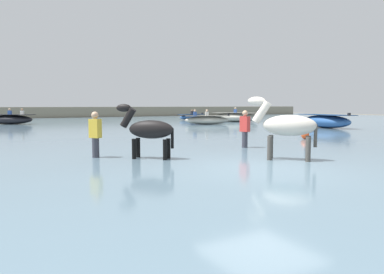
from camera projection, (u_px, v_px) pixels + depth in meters
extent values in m
plane|color=#666051|center=(261.00, 180.00, 8.72)|extent=(120.00, 120.00, 0.00)
cube|color=slate|center=(124.00, 140.00, 17.36)|extent=(90.00, 90.00, 0.31)
ellipsoid|color=black|center=(151.00, 129.00, 10.03)|extent=(1.25, 1.21, 0.52)
cylinder|color=black|center=(134.00, 154.00, 10.04)|extent=(0.12, 0.12, 0.88)
cylinder|color=black|center=(138.00, 153.00, 10.34)|extent=(0.12, 0.12, 0.88)
cylinder|color=black|center=(165.00, 155.00, 9.84)|extent=(0.12, 0.12, 0.88)
cylinder|color=black|center=(168.00, 154.00, 10.14)|extent=(0.12, 0.12, 0.88)
cylinder|color=black|center=(128.00, 118.00, 10.15)|extent=(0.49, 0.47, 0.59)
ellipsoid|color=black|center=(124.00, 108.00, 10.16)|extent=(0.45, 0.44, 0.22)
cylinder|color=black|center=(172.00, 138.00, 9.91)|extent=(0.08, 0.08, 0.56)
ellipsoid|color=beige|center=(289.00, 125.00, 9.79)|extent=(1.34, 1.38, 0.57)
cylinder|color=#45423C|center=(270.00, 154.00, 9.84)|extent=(0.13, 0.13, 0.97)
cylinder|color=#45423C|center=(271.00, 152.00, 10.17)|extent=(0.13, 0.13, 0.97)
cylinder|color=#45423C|center=(308.00, 155.00, 9.55)|extent=(0.13, 0.13, 0.97)
cylinder|color=#45423C|center=(308.00, 154.00, 9.88)|extent=(0.13, 0.13, 0.97)
cylinder|color=beige|center=(262.00, 112.00, 9.98)|extent=(0.53, 0.54, 0.66)
ellipsoid|color=beige|center=(257.00, 101.00, 10.00)|extent=(0.49, 0.50, 0.25)
cylinder|color=#45423C|center=(315.00, 136.00, 9.62)|extent=(0.09, 0.09, 0.61)
ellipsoid|color=black|center=(10.00, 120.00, 28.52)|extent=(3.80, 3.46, 0.73)
cube|color=black|center=(10.00, 115.00, 28.49)|extent=(3.64, 3.32, 0.04)
cube|color=white|center=(22.00, 113.00, 28.30)|extent=(0.32, 0.30, 0.30)
sphere|color=#A37556|center=(22.00, 110.00, 28.28)|extent=(0.18, 0.18, 0.18)
cube|color=#3356A8|center=(10.00, 113.00, 28.46)|extent=(0.32, 0.30, 0.30)
sphere|color=tan|center=(10.00, 109.00, 28.44)|extent=(0.18, 0.18, 0.18)
ellipsoid|color=#28518E|center=(192.00, 117.00, 36.99)|extent=(3.22, 1.55, 0.53)
cube|color=navy|center=(192.00, 114.00, 36.96)|extent=(3.09, 1.49, 0.04)
cube|color=black|center=(202.00, 114.00, 37.92)|extent=(0.15, 0.18, 0.18)
cube|color=#232328|center=(192.00, 113.00, 36.90)|extent=(0.29, 0.23, 0.30)
sphere|color=#A37556|center=(192.00, 110.00, 36.88)|extent=(0.18, 0.18, 0.18)
ellipsoid|color=#B2AD9E|center=(235.00, 117.00, 32.53)|extent=(3.70, 4.18, 0.79)
cube|color=slate|center=(235.00, 113.00, 32.49)|extent=(3.55, 4.01, 0.04)
cube|color=#3356A8|center=(235.00, 111.00, 32.60)|extent=(0.30, 0.32, 0.30)
sphere|color=beige|center=(235.00, 108.00, 32.58)|extent=(0.18, 0.18, 0.18)
ellipsoid|color=#B2AD9E|center=(207.00, 120.00, 28.23)|extent=(3.72, 2.40, 0.64)
cube|color=slate|center=(207.00, 116.00, 28.20)|extent=(3.57, 2.31, 0.04)
cube|color=black|center=(228.00, 115.00, 28.42)|extent=(0.17, 0.19, 0.18)
cube|color=#3356A8|center=(195.00, 114.00, 27.91)|extent=(0.31, 0.26, 0.30)
sphere|color=tan|center=(195.00, 111.00, 27.88)|extent=(0.18, 0.18, 0.18)
cube|color=white|center=(207.00, 114.00, 28.33)|extent=(0.31, 0.26, 0.30)
sphere|color=beige|center=(207.00, 111.00, 28.31)|extent=(0.18, 0.18, 0.18)
ellipsoid|color=#28518E|center=(326.00, 121.00, 23.88)|extent=(2.10, 4.27, 0.85)
cube|color=navy|center=(326.00, 115.00, 23.84)|extent=(2.02, 4.10, 0.04)
cube|color=black|center=(349.00, 114.00, 22.02)|extent=(0.18, 0.14, 0.18)
cylinder|color=#383842|center=(245.00, 144.00, 12.74)|extent=(0.20, 0.20, 0.88)
cube|color=red|center=(245.00, 124.00, 12.67)|extent=(0.28, 0.36, 0.54)
sphere|color=tan|center=(245.00, 113.00, 12.64)|extent=(0.20, 0.20, 0.20)
cylinder|color=#383842|center=(96.00, 153.00, 10.33)|extent=(0.20, 0.20, 0.88)
cube|color=gold|center=(95.00, 128.00, 10.26)|extent=(0.34, 0.38, 0.54)
sphere|color=tan|center=(95.00, 115.00, 10.23)|extent=(0.20, 0.20, 0.20)
sphere|color=#E54C1E|center=(305.00, 135.00, 15.99)|extent=(0.36, 0.36, 0.36)
cylinder|color=black|center=(305.00, 126.00, 15.95)|extent=(0.04, 0.04, 0.46)
cube|color=gray|center=(42.00, 114.00, 42.88)|extent=(80.00, 2.40, 1.60)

